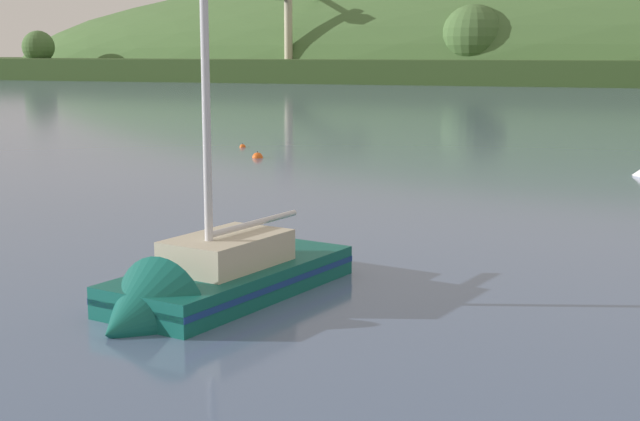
{
  "coord_description": "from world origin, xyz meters",
  "views": [
    {
      "loc": [
        10.33,
        6.5,
        7.08
      ],
      "look_at": [
        0.73,
        36.86,
        1.48
      ],
      "focal_mm": 50.69,
      "sensor_mm": 36.0,
      "label": 1
    }
  ],
  "objects_px": {
    "dockside_crane": "(290,35)",
    "mooring_buoy_foreground": "(258,158)",
    "sailboat_midwater_white": "(207,292)",
    "mooring_buoy_off_fishing_boat": "(243,147)"
  },
  "relations": [
    {
      "from": "mooring_buoy_off_fishing_boat",
      "to": "sailboat_midwater_white",
      "type": "bearing_deg",
      "value": -68.96
    },
    {
      "from": "dockside_crane",
      "to": "mooring_buoy_foreground",
      "type": "xyz_separation_m",
      "value": [
        53.2,
        -157.42,
        -11.25
      ]
    },
    {
      "from": "dockside_crane",
      "to": "mooring_buoy_foreground",
      "type": "height_order",
      "value": "dockside_crane"
    },
    {
      "from": "dockside_crane",
      "to": "mooring_buoy_off_fishing_boat",
      "type": "distance_m",
      "value": 159.58
    },
    {
      "from": "sailboat_midwater_white",
      "to": "mooring_buoy_off_fishing_boat",
      "type": "bearing_deg",
      "value": -144.08
    },
    {
      "from": "dockside_crane",
      "to": "mooring_buoy_foreground",
      "type": "relative_size",
      "value": 27.52
    },
    {
      "from": "mooring_buoy_off_fishing_boat",
      "to": "mooring_buoy_foreground",
      "type": "bearing_deg",
      "value": -59.48
    },
    {
      "from": "dockside_crane",
      "to": "sailboat_midwater_white",
      "type": "relative_size",
      "value": 1.46
    },
    {
      "from": "sailboat_midwater_white",
      "to": "mooring_buoy_foreground",
      "type": "distance_m",
      "value": 35.96
    },
    {
      "from": "dockside_crane",
      "to": "sailboat_midwater_white",
      "type": "distance_m",
      "value": 202.42
    }
  ]
}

